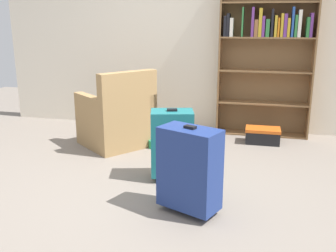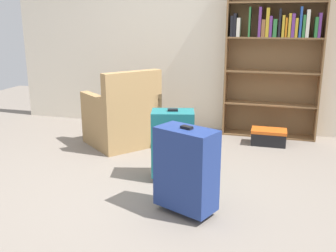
{
  "view_description": "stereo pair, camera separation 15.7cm",
  "coord_description": "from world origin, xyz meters",
  "px_view_note": "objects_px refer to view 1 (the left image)",
  "views": [
    {
      "loc": [
        0.91,
        -2.93,
        1.44
      ],
      "look_at": [
        0.2,
        0.2,
        0.55
      ],
      "focal_mm": 41.02,
      "sensor_mm": 36.0,
      "label": 1
    },
    {
      "loc": [
        1.06,
        -2.89,
        1.44
      ],
      "look_at": [
        0.2,
        0.2,
        0.55
      ],
      "focal_mm": 41.02,
      "sensor_mm": 36.0,
      "label": 2
    }
  ],
  "objects_px": {
    "bookshelf": "(266,48)",
    "mug": "(152,144)",
    "suitcase_navy_blue": "(189,168)",
    "storage_box": "(263,135)",
    "suitcase_teal": "(172,143)",
    "armchair": "(118,119)"
  },
  "relations": [
    {
      "from": "armchair",
      "to": "suitcase_navy_blue",
      "type": "height_order",
      "value": "armchair"
    },
    {
      "from": "armchair",
      "to": "storage_box",
      "type": "xyz_separation_m",
      "value": [
        1.67,
        0.46,
        -0.22
      ]
    },
    {
      "from": "bookshelf",
      "to": "suitcase_navy_blue",
      "type": "relative_size",
      "value": 2.93
    },
    {
      "from": "bookshelf",
      "to": "mug",
      "type": "height_order",
      "value": "bookshelf"
    },
    {
      "from": "suitcase_navy_blue",
      "to": "suitcase_teal",
      "type": "xyz_separation_m",
      "value": [
        -0.27,
        0.61,
        -0.01
      ]
    },
    {
      "from": "bookshelf",
      "to": "suitcase_navy_blue",
      "type": "xyz_separation_m",
      "value": [
        -0.56,
        -2.31,
        -0.75
      ]
    },
    {
      "from": "armchair",
      "to": "suitcase_navy_blue",
      "type": "relative_size",
      "value": 1.42
    },
    {
      "from": "mug",
      "to": "suitcase_navy_blue",
      "type": "bearing_deg",
      "value": -64.55
    },
    {
      "from": "storage_box",
      "to": "suitcase_teal",
      "type": "bearing_deg",
      "value": -122.9
    },
    {
      "from": "bookshelf",
      "to": "mug",
      "type": "distance_m",
      "value": 1.85
    },
    {
      "from": "storage_box",
      "to": "suitcase_navy_blue",
      "type": "xyz_separation_m",
      "value": [
        -0.57,
        -1.91,
        0.26
      ]
    },
    {
      "from": "armchair",
      "to": "suitcase_teal",
      "type": "bearing_deg",
      "value": -45.03
    },
    {
      "from": "bookshelf",
      "to": "storage_box",
      "type": "xyz_separation_m",
      "value": [
        0.01,
        -0.4,
        -1.01
      ]
    },
    {
      "from": "armchair",
      "to": "storage_box",
      "type": "height_order",
      "value": "armchair"
    },
    {
      "from": "bookshelf",
      "to": "storage_box",
      "type": "distance_m",
      "value": 1.09
    },
    {
      "from": "mug",
      "to": "suitcase_teal",
      "type": "xyz_separation_m",
      "value": [
        0.41,
        -0.81,
        0.3
      ]
    },
    {
      "from": "bookshelf",
      "to": "armchair",
      "type": "height_order",
      "value": "bookshelf"
    },
    {
      "from": "storage_box",
      "to": "suitcase_teal",
      "type": "height_order",
      "value": "suitcase_teal"
    },
    {
      "from": "suitcase_navy_blue",
      "to": "suitcase_teal",
      "type": "distance_m",
      "value": 0.66
    },
    {
      "from": "mug",
      "to": "bookshelf",
      "type": "bearing_deg",
      "value": 35.9
    },
    {
      "from": "armchair",
      "to": "storage_box",
      "type": "relative_size",
      "value": 2.41
    },
    {
      "from": "storage_box",
      "to": "suitcase_navy_blue",
      "type": "height_order",
      "value": "suitcase_navy_blue"
    }
  ]
}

